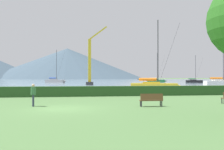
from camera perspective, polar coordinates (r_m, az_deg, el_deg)
name	(u,v)px	position (r m, az deg, el deg)	size (l,w,h in m)	color
ground_plane	(63,109)	(17.68, -10.93, -7.44)	(1000.00, 1000.00, 0.00)	#517A42
harbor_water	(74,81)	(154.55, -8.66, -1.28)	(320.00, 246.00, 0.00)	gray
hedge_line	(68,91)	(28.59, -9.94, -3.66)	(80.00, 1.20, 1.12)	#284C23
sailboat_slip_0	(221,83)	(67.64, 23.40, -1.62)	(9.17, 3.59, 12.74)	white
sailboat_slip_2	(55,81)	(102.86, -12.67, -1.27)	(8.66, 4.78, 13.10)	#9E9EA3
sailboat_slip_4	(156,81)	(106.94, 9.90, -1.26)	(8.22, 4.57, 12.23)	#236B38
sailboat_slip_5	(194,81)	(102.94, 18.08, -1.32)	(7.26, 3.95, 10.71)	black
sailboat_slip_6	(155,86)	(41.61, 9.62, -2.45)	(8.62, 4.77, 11.44)	gold
park_bench_under_tree	(151,99)	(18.67, 8.86, -5.43)	(1.68, 0.51, 0.95)	brown
person_seated_viewer	(33,93)	(19.43, -17.33, -3.92)	(0.36, 0.56, 1.65)	#2D3347
dock_crane	(90,65)	(71.14, -4.95, 2.27)	(5.92, 2.00, 16.59)	#333338
distant_hill_west_ridge	(67,64)	(348.47, -10.04, 2.55)	(207.68, 207.68, 41.21)	#425666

